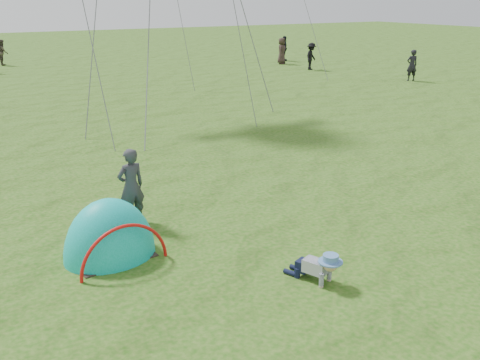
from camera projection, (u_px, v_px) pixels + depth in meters
ground at (280, 319)px, 7.66m from camera, size 140.00×140.00×0.00m
crawling_toddler at (319, 266)px, 8.60m from camera, size 0.74×0.85×0.55m
popup_tent at (111, 255)px, 9.55m from camera, size 1.80×1.55×2.14m
standing_adult at (131, 186)px, 10.69m from camera, size 0.62×0.46×1.57m
crowd_person_1 at (3, 52)px, 35.65m from camera, size 0.66×0.83×1.67m
crowd_person_3 at (311, 56)px, 33.38m from camera, size 1.23×1.08×1.66m
crowd_person_4 at (282, 51)px, 36.28m from camera, size 1.00×0.98×1.74m
crowd_person_12 at (412, 65)px, 28.99m from camera, size 0.70×0.57×1.67m
crowd_person_14 at (284, 48)px, 38.03m from camera, size 0.73×1.09×1.73m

